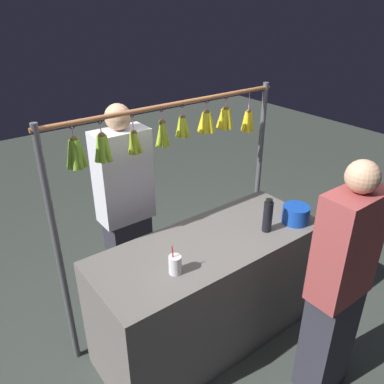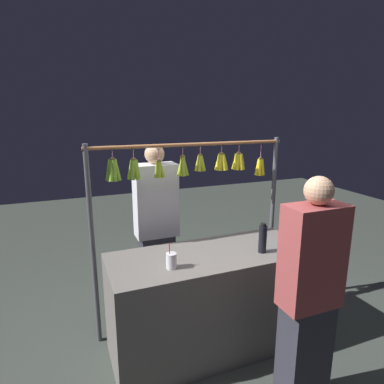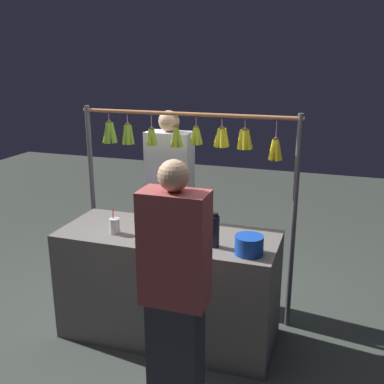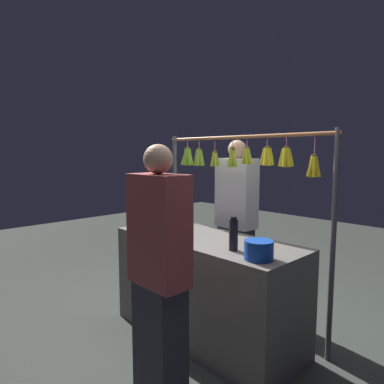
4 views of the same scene
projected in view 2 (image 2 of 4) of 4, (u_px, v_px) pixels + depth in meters
The scene contains 8 objects.
ground_plane at pixel (209, 345), 3.03m from camera, with size 12.00×12.00×0.00m, color #3B423C.
market_counter at pixel (210, 301), 2.93m from camera, with size 1.73×0.70×0.91m, color #66605B.
display_rack at pixel (191, 189), 3.11m from camera, with size 1.91×0.13×1.83m.
water_bottle at pixel (263, 239), 2.82m from camera, with size 0.07×0.07×0.26m.
blue_bucket at pixel (291, 242), 2.88m from camera, with size 0.20×0.20×0.13m, color #1542AB.
drink_cup at pixel (171, 261), 2.54m from camera, with size 0.08×0.08×0.20m.
vendor_person at pixel (157, 232), 3.40m from camera, with size 0.42×0.23×1.77m.
customer_person at pixel (309, 300), 2.24m from camera, with size 0.40×0.22×1.69m.
Camera 2 is at (1.12, 2.37, 2.08)m, focal length 31.07 mm.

